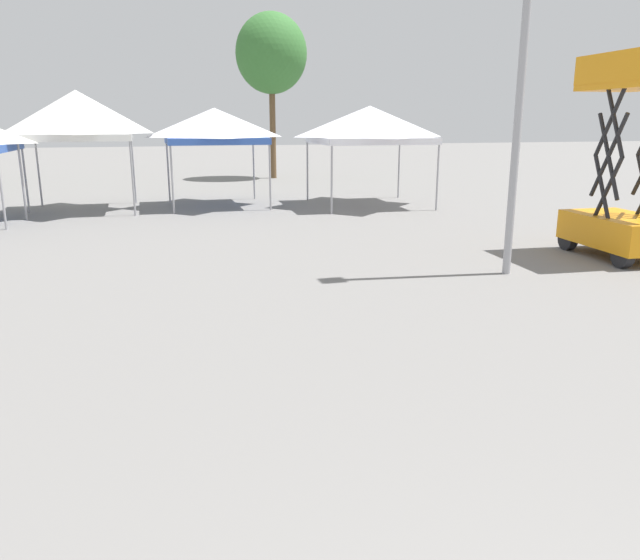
{
  "coord_description": "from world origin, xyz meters",
  "views": [
    {
      "loc": [
        -1.48,
        -0.42,
        2.69
      ],
      "look_at": [
        0.04,
        4.73,
        1.3
      ],
      "focal_mm": 34.44,
      "sensor_mm": 36.0,
      "label": 1
    }
  ],
  "objects_px": {
    "canopy_tent_far_right": "(215,126)",
    "light_pole_near_lift": "(526,21)",
    "canopy_tent_far_left": "(77,115)",
    "scissor_lift": "(625,198)",
    "canopy_tent_behind_left": "(370,125)",
    "tree_behind_tents_left": "(271,54)"
  },
  "relations": [
    {
      "from": "scissor_lift",
      "to": "light_pole_near_lift",
      "type": "bearing_deg",
      "value": -168.93
    },
    {
      "from": "scissor_lift",
      "to": "canopy_tent_far_right",
      "type": "bearing_deg",
      "value": 123.99
    },
    {
      "from": "canopy_tent_far_right",
      "to": "light_pole_near_lift",
      "type": "relative_size",
      "value": 0.42
    },
    {
      "from": "scissor_lift",
      "to": "tree_behind_tents_left",
      "type": "height_order",
      "value": "tree_behind_tents_left"
    },
    {
      "from": "canopy_tent_far_right",
      "to": "canopy_tent_behind_left",
      "type": "relative_size",
      "value": 0.84
    },
    {
      "from": "canopy_tent_far_left",
      "to": "tree_behind_tents_left",
      "type": "xyz_separation_m",
      "value": [
        7.94,
        9.32,
        2.84
      ]
    },
    {
      "from": "canopy_tent_far_right",
      "to": "canopy_tent_far_left",
      "type": "bearing_deg",
      "value": -179.81
    },
    {
      "from": "canopy_tent_behind_left",
      "to": "light_pole_near_lift",
      "type": "bearing_deg",
      "value": -95.53
    },
    {
      "from": "canopy_tent_far_left",
      "to": "canopy_tent_behind_left",
      "type": "relative_size",
      "value": 0.97
    },
    {
      "from": "canopy_tent_far_left",
      "to": "light_pole_near_lift",
      "type": "bearing_deg",
      "value": -53.61
    },
    {
      "from": "scissor_lift",
      "to": "tree_behind_tents_left",
      "type": "relative_size",
      "value": 0.52
    },
    {
      "from": "canopy_tent_far_left",
      "to": "scissor_lift",
      "type": "height_order",
      "value": "scissor_lift"
    },
    {
      "from": "light_pole_near_lift",
      "to": "scissor_lift",
      "type": "bearing_deg",
      "value": 11.07
    },
    {
      "from": "canopy_tent_far_left",
      "to": "canopy_tent_far_right",
      "type": "height_order",
      "value": "canopy_tent_far_left"
    },
    {
      "from": "canopy_tent_far_right",
      "to": "tree_behind_tents_left",
      "type": "distance_m",
      "value": 10.56
    },
    {
      "from": "canopy_tent_far_right",
      "to": "canopy_tent_behind_left",
      "type": "height_order",
      "value": "canopy_tent_behind_left"
    },
    {
      "from": "canopy_tent_behind_left",
      "to": "scissor_lift",
      "type": "relative_size",
      "value": 0.94
    },
    {
      "from": "canopy_tent_far_left",
      "to": "canopy_tent_behind_left",
      "type": "distance_m",
      "value": 8.92
    },
    {
      "from": "light_pole_near_lift",
      "to": "canopy_tent_behind_left",
      "type": "bearing_deg",
      "value": 84.47
    },
    {
      "from": "scissor_lift",
      "to": "light_pole_near_lift",
      "type": "xyz_separation_m",
      "value": [
        -2.99,
        -0.59,
        3.09
      ]
    },
    {
      "from": "canopy_tent_far_left",
      "to": "scissor_lift",
      "type": "xyz_separation_m",
      "value": [
        10.9,
        -10.15,
        -1.65
      ]
    },
    {
      "from": "light_pole_near_lift",
      "to": "tree_behind_tents_left",
      "type": "relative_size",
      "value": 0.99
    }
  ]
}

